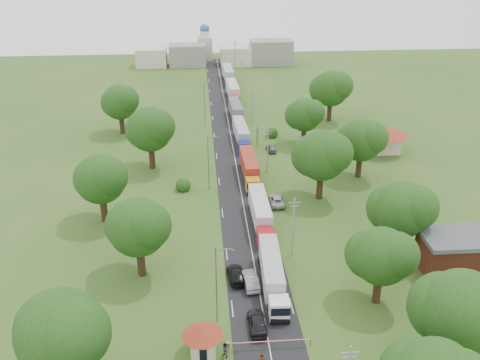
{
  "coord_description": "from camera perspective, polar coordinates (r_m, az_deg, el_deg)",
  "views": [
    {
      "loc": [
        -6.75,
        -69.4,
        41.23
      ],
      "look_at": [
        -0.29,
        11.94,
        3.0
      ],
      "focal_mm": 40.0,
      "sensor_mm": 36.0,
      "label": 1
    }
  ],
  "objects": [
    {
      "name": "truck_1",
      "position": [
        81.64,
        2.21,
        -3.56
      ],
      "size": [
        2.59,
        14.23,
        3.94
      ],
      "color": "#AB131E",
      "rests_on": "ground"
    },
    {
      "name": "distant_town",
      "position": [
        183.48,
        -2.18,
        13.22
      ],
      "size": [
        52.0,
        8.0,
        8.0
      ],
      "color": "gray",
      "rests_on": "ground"
    },
    {
      "name": "lamp_1",
      "position": [
        91.64,
        -3.31,
        2.15
      ],
      "size": [
        2.03,
        0.22,
        10.0
      ],
      "color": "slate",
      "rests_on": "ground"
    },
    {
      "name": "tree_1",
      "position": [
        57.37,
        22.62,
        -12.74
      ],
      "size": [
        9.6,
        9.6,
        12.05
      ],
      "color": "#382616",
      "rests_on": "ground"
    },
    {
      "name": "car_verge_near",
      "position": [
        88.6,
        3.92,
        -2.17
      ],
      "size": [
        2.41,
        5.17,
        1.43
      ],
      "primitive_type": "imported",
      "rotation": [
        0.0,
        0.0,
        3.14
      ],
      "color": "#B3B3B3",
      "rests_on": "ground"
    },
    {
      "name": "car_verge_far",
      "position": [
        109.88,
        3.33,
        3.41
      ],
      "size": [
        1.98,
        4.15,
        1.37
      ],
      "primitive_type": "imported",
      "rotation": [
        0.0,
        0.0,
        3.23
      ],
      "color": "#585C60",
      "rests_on": "ground"
    },
    {
      "name": "ground",
      "position": [
        81.0,
        0.88,
        -5.49
      ],
      "size": [
        260.0,
        260.0,
        0.0
      ],
      "primitive_type": "plane",
      "color": "#2D521B",
      "rests_on": "ground"
    },
    {
      "name": "lamp_0",
      "position": [
        60.95,
        -2.4,
        -10.75
      ],
      "size": [
        2.03,
        0.22,
        10.0
      ],
      "color": "slate",
      "rests_on": "ground"
    },
    {
      "name": "tree_3",
      "position": [
        75.24,
        16.85,
        -2.94
      ],
      "size": [
        8.8,
        8.8,
        11.07
      ],
      "color": "#382616",
      "rests_on": "ground"
    },
    {
      "name": "house_cream",
      "position": [
        112.44,
        14.87,
        4.71
      ],
      "size": [
        10.08,
        10.08,
        5.8
      ],
      "color": "beige",
      "rests_on": "ground"
    },
    {
      "name": "pedestrian_booth",
      "position": [
        59.26,
        -1.61,
        -17.76
      ],
      "size": [
        1.1,
        1.14,
        1.85
      ],
      "primitive_type": "imported",
      "rotation": [
        0.0,
        0.0,
        -0.94
      ],
      "color": "gray",
      "rests_on": "ground"
    },
    {
      "name": "boom_barrier",
      "position": [
        60.23,
        1.85,
        -16.96
      ],
      "size": [
        9.22,
        0.35,
        1.18
      ],
      "color": "slate",
      "rests_on": "ground"
    },
    {
      "name": "tree_12",
      "position": [
        100.71,
        -9.6,
        5.39
      ],
      "size": [
        9.6,
        9.6,
        12.05
      ],
      "color": "#382616",
      "rests_on": "ground"
    },
    {
      "name": "pole_4",
      "position": [
        151.39,
        0.24,
        11.13
      ],
      "size": [
        1.6,
        0.24,
        9.0
      ],
      "color": "gray",
      "rests_on": "ground"
    },
    {
      "name": "tree_11",
      "position": [
        83.35,
        -14.68,
        0.16
      ],
      "size": [
        8.8,
        8.8,
        11.07
      ],
      "color": "#382616",
      "rests_on": "ground"
    },
    {
      "name": "tree_5",
      "position": [
        98.23,
        12.81,
        4.21
      ],
      "size": [
        8.8,
        8.8,
        11.07
      ],
      "color": "#382616",
      "rests_on": "ground"
    },
    {
      "name": "car_lane_front",
      "position": [
        62.79,
        1.85,
        -14.95
      ],
      "size": [
        2.07,
        4.94,
        1.67
      ],
      "primitive_type": "imported",
      "rotation": [
        0.0,
        0.0,
        3.16
      ],
      "color": "black",
      "rests_on": "ground"
    },
    {
      "name": "truck_5",
      "position": [
        144.44,
        -0.77,
        9.43
      ],
      "size": [
        3.01,
        15.05,
        4.16
      ],
      "color": "red",
      "rests_on": "ground"
    },
    {
      "name": "house_brick",
      "position": [
        76.52,
        21.72,
        -7.18
      ],
      "size": [
        8.6,
        6.6,
        5.2
      ],
      "color": "maroon",
      "rests_on": "ground"
    },
    {
      "name": "tree_2",
      "position": [
        65.47,
        14.82,
        -7.78
      ],
      "size": [
        8.0,
        8.0,
        10.1
      ],
      "color": "#382616",
      "rests_on": "ground"
    },
    {
      "name": "info_sign",
      "position": [
        111.82,
        1.88,
        5.1
      ],
      "size": [
        0.12,
        3.1,
        4.1
      ],
      "color": "slate",
      "rests_on": "ground"
    },
    {
      "name": "pole_1",
      "position": [
        73.34,
        5.71,
        -4.92
      ],
      "size": [
        1.6,
        0.24,
        9.0
      ],
      "color": "gray",
      "rests_on": "ground"
    },
    {
      "name": "car_lane_rear",
      "position": [
        70.37,
        -0.44,
        -10.04
      ],
      "size": [
        2.46,
        5.16,
        1.45
      ],
      "primitive_type": "imported",
      "rotation": [
        0.0,
        0.0,
        3.23
      ],
      "color": "black",
      "rests_on": "ground"
    },
    {
      "name": "church",
      "position": [
        190.81,
        -3.75,
        14.23
      ],
      "size": [
        5.0,
        5.0,
        12.3
      ],
      "color": "beige",
      "rests_on": "ground"
    },
    {
      "name": "car_lane_mid",
      "position": [
        69.22,
        1.1,
        -10.63
      ],
      "size": [
        2.19,
        5.04,
        1.61
      ],
      "primitive_type": "imported",
      "rotation": [
        0.0,
        0.0,
        3.24
      ],
      "color": "gray",
      "rests_on": "ground"
    },
    {
      "name": "tree_13",
      "position": [
        120.74,
        -12.7,
        8.13
      ],
      "size": [
        8.8,
        8.8,
        11.07
      ],
      "color": "#382616",
      "rests_on": "ground"
    },
    {
      "name": "truck_4",
      "position": [
        128.2,
        -0.44,
        7.32
      ],
      "size": [
        2.81,
        14.16,
        3.92
      ],
      "color": "silver",
      "rests_on": "ground"
    },
    {
      "name": "pole_2",
      "position": [
        98.27,
        2.95,
        3.24
      ],
      "size": [
        1.6,
        0.24,
        9.0
      ],
      "color": "gray",
      "rests_on": "ground"
    },
    {
      "name": "truck_6",
      "position": [
        162.06,
        -1.27,
        11.16
      ],
      "size": [
        2.92,
        14.98,
        4.15
      ],
      "color": "#26652A",
      "rests_on": "ground"
    },
    {
      "name": "truck_0",
      "position": [
        68.26,
        3.45,
        -9.95
      ],
      "size": [
        2.86,
        14.12,
        3.91
      ],
      "color": "white",
      "rests_on": "ground"
    },
    {
      "name": "road",
      "position": [
        98.68,
        -0.2,
        0.41
      ],
      "size": [
        8.0,
        200.0,
        0.04
      ],
      "primitive_type": "cube",
      "color": "black",
      "rests_on": "ground"
    },
    {
      "name": "tree_10",
      "position": [
        69.07,
        -10.85,
        -4.88
      ],
      "size": [
        8.8,
        8.8,
        11.07
      ],
      "color": "#382616",
      "rests_on": "ground"
    },
    {
      "name": "tree_6",
      "position": [
        112.25,
        6.9,
        6.95
      ],
      "size": [
        8.0,
        8.0,
        10.1
      ],
      "color": "#382616",
      "rests_on": "ground"
    },
    {
      "name": "guard_booth",
      "position": [
        59.14,
        -4.0,
        -16.31
      ],
      "size": [
        4.4,
        4.4,
        3.45
      ],
      "color": "beige",
      "rests_on": "ground"
    },
    {
      "name": "tree_7",
      "position": [
        127.89,
        9.67,
        9.62
      ],
      "size": [
        9.6,
        9.6,
        12.05
      ],
      "color": "#382616",
      "rests_on": "ground"
    },
    {
      "name": "truck_3",
      "position": [
        113.27,
        0.16,
        4.85
      ],
      "size": [
        2.75,
        13.74,
        3.8
      ],
      "color": "navy",
      "rests_on": "ground"
    },
    {
      "name": "pole_3",
      "position": [
        124.52,
        1.32,
        8.03
      ],
      "size": [
        1.6,
        0.24,
        9.0
      ],
      "color": "gray",
      "rests_on": "ground"
    },
    {
      "name": "pole_5",
      "position": [
        178.61,
        -0.53,
        13.3
      ],
      "size": [
        1.6,
        0.24,
        9.0
      ],
      "color": "gray",
      "rests_on": "ground"
    },
    {
      "name": "truck_2",
      "position": [
        97.01,
        1.01,
        1.31
      ],
      "size": [
        2.71,
        14.25,
        3.94
      ],
      "color": "#C78D17",
      "rests_on": "ground"
    },
    {
      "name": "lamp_2",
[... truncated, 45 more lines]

